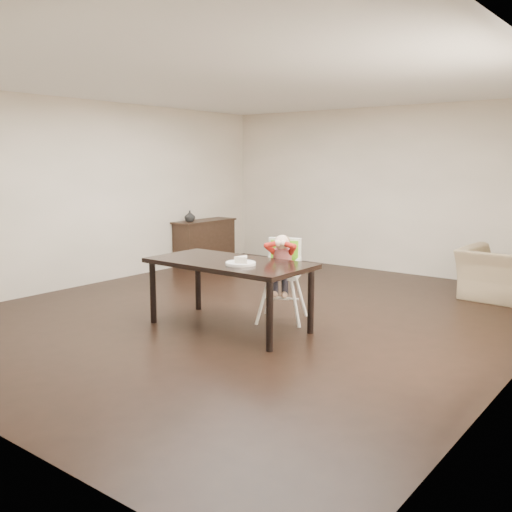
% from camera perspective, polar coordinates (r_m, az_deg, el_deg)
% --- Properties ---
extents(ground, '(7.00, 7.00, 0.00)m').
position_cam_1_polar(ground, '(6.92, -0.11, -5.79)').
color(ground, black).
rests_on(ground, ground).
extents(room_walls, '(6.02, 7.02, 2.71)m').
position_cam_1_polar(room_walls, '(6.67, -0.11, 9.77)').
color(room_walls, '#BDB49D').
rests_on(room_walls, ground).
extents(dining_table, '(1.80, 0.90, 0.75)m').
position_cam_1_polar(dining_table, '(6.20, -2.71, -1.22)').
color(dining_table, black).
rests_on(dining_table, ground).
extents(high_chair, '(0.55, 0.55, 1.00)m').
position_cam_1_polar(high_chair, '(6.52, 2.69, -0.41)').
color(high_chair, white).
rests_on(high_chair, ground).
extents(plate, '(0.38, 0.38, 0.09)m').
position_cam_1_polar(plate, '(5.94, -1.47, -0.60)').
color(plate, white).
rests_on(plate, dining_table).
extents(armchair, '(1.11, 0.76, 0.93)m').
position_cam_1_polar(armchair, '(8.15, 23.70, -0.92)').
color(armchair, '#9A8562').
rests_on(armchair, ground).
extents(sideboard, '(0.44, 1.26, 0.79)m').
position_cam_1_polar(sideboard, '(10.20, -5.16, 1.40)').
color(sideboard, black).
rests_on(sideboard, ground).
extents(vase, '(0.21, 0.22, 0.19)m').
position_cam_1_polar(vase, '(9.88, -6.64, 3.95)').
color(vase, '#99999E').
rests_on(vase, sideboard).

